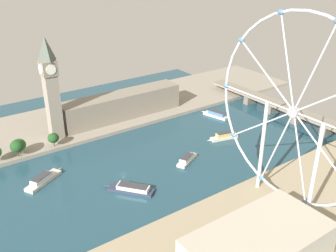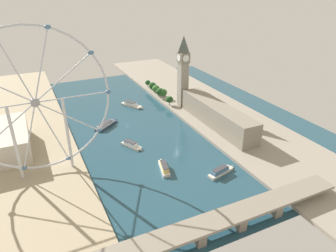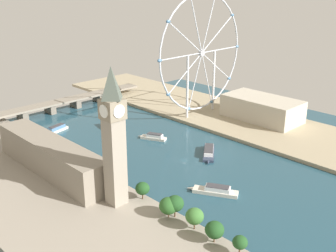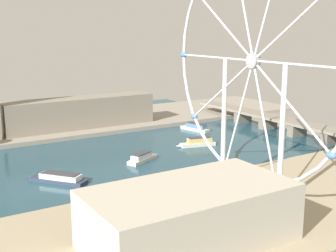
# 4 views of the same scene
# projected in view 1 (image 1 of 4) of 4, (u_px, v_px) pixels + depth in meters

# --- Properties ---
(ground_plane) EXTENTS (381.77, 381.77, 0.00)m
(ground_plane) POSITION_uv_depth(u_px,v_px,m) (123.00, 174.00, 282.06)
(ground_plane) COLOR #234756
(riverbank_left) EXTENTS (90.00, 520.00, 3.00)m
(riverbank_left) POSITION_uv_depth(u_px,v_px,m) (67.00, 123.00, 359.74)
(riverbank_left) COLOR gray
(riverbank_left) RESTS_ON ground_plane
(clock_tower) EXTENTS (12.86, 12.86, 85.59)m
(clock_tower) POSITION_uv_depth(u_px,v_px,m) (51.00, 88.00, 311.04)
(clock_tower) COLOR gray
(clock_tower) RESTS_ON riverbank_left
(parliament_block) EXTENTS (22.00, 117.72, 23.35)m
(parliament_block) POSITION_uv_depth(u_px,v_px,m) (122.00, 105.00, 364.94)
(parliament_block) COLOR gray
(parliament_block) RESTS_ON riverbank_left
(tree_row_embankment) EXTENTS (13.93, 84.38, 13.43)m
(tree_row_embankment) POSITION_uv_depth(u_px,v_px,m) (5.00, 150.00, 293.27)
(tree_row_embankment) COLOR #513823
(tree_row_embankment) RESTS_ON riverbank_left
(ferris_wheel) EXTENTS (116.88, 3.20, 118.42)m
(ferris_wheel) POSITION_uv_depth(u_px,v_px,m) (294.00, 113.00, 222.12)
(ferris_wheel) COLOR silver
(ferris_wheel) RESTS_ON riverbank_right
(riverside_hall) EXTENTS (38.65, 73.85, 21.36)m
(riverside_hall) POSITION_uv_depth(u_px,v_px,m) (258.00, 249.00, 193.08)
(riverside_hall) COLOR #BCB29E
(riverside_hall) RESTS_ON riverbank_right
(river_bridge) EXTENTS (193.77, 16.78, 10.76)m
(river_bridge) POSITION_uv_depth(u_px,v_px,m) (286.00, 109.00, 372.76)
(river_bridge) COLOR gray
(river_bridge) RESTS_ON ground_plane
(tour_boat_0) EXTENTS (31.57, 26.81, 5.19)m
(tour_boat_0) POSITION_uv_depth(u_px,v_px,m) (131.00, 189.00, 261.33)
(tour_boat_0) COLOR #2D384C
(tour_boat_0) RESTS_ON ground_plane
(tour_boat_1) EXTENTS (21.38, 32.79, 5.79)m
(tour_boat_1) POSITION_uv_depth(u_px,v_px,m) (43.00, 179.00, 271.48)
(tour_boat_1) COLOR beige
(tour_boat_1) RESTS_ON ground_plane
(tour_boat_2) EXTENTS (11.54, 28.82, 6.12)m
(tour_boat_2) POSITION_uv_depth(u_px,v_px,m) (224.00, 136.00, 332.58)
(tour_boat_2) COLOR beige
(tour_boat_2) RESTS_ON ground_plane
(tour_boat_3) EXTENTS (15.79, 25.67, 5.45)m
(tour_boat_3) POSITION_uv_depth(u_px,v_px,m) (187.00, 159.00, 297.69)
(tour_boat_3) COLOR beige
(tour_boat_3) RESTS_ON ground_plane
(tour_boat_4) EXTENTS (29.86, 12.49, 5.95)m
(tour_boat_4) POSITION_uv_depth(u_px,v_px,m) (216.00, 114.00, 375.98)
(tour_boat_4) COLOR beige
(tour_boat_4) RESTS_ON ground_plane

